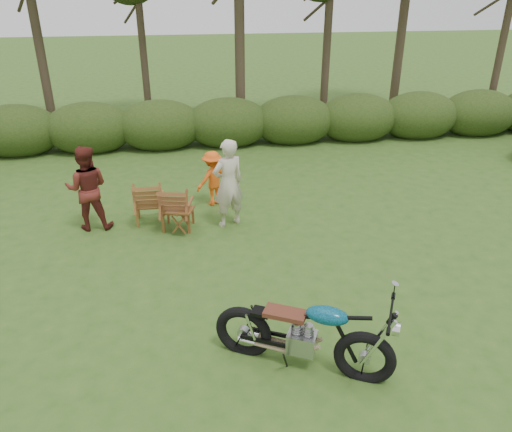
{
  "coord_description": "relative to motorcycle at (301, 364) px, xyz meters",
  "views": [
    {
      "loc": [
        -1.25,
        -5.53,
        4.62
      ],
      "look_at": [
        -0.16,
        2.05,
        0.9
      ],
      "focal_mm": 35.0,
      "sensor_mm": 36.0,
      "label": 1
    }
  ],
  "objects": [
    {
      "name": "ground",
      "position": [
        -0.06,
        0.61,
        0.0
      ],
      "size": [
        80.0,
        80.0,
        0.0
      ],
      "primitive_type": "plane",
      "color": "#2D501A",
      "rests_on": "ground"
    },
    {
      "name": "tree_line",
      "position": [
        0.44,
        10.35,
        3.81
      ],
      "size": [
        22.52,
        11.62,
        8.14
      ],
      "color": "#3C3121",
      "rests_on": "ground"
    },
    {
      "name": "motorcycle",
      "position": [
        0.0,
        0.0,
        0.0
      ],
      "size": [
        2.39,
        1.76,
        1.28
      ],
      "primitive_type": null,
      "rotation": [
        0.0,
        0.0,
        -0.46
      ],
      "color": "#0C81A8",
      "rests_on": "ground"
    },
    {
      "name": "lawn_chair_right",
      "position": [
        -1.57,
        4.19,
        0.0
      ],
      "size": [
        0.77,
        0.77,
        0.94
      ],
      "primitive_type": null,
      "rotation": [
        0.0,
        0.0,
        2.93
      ],
      "color": "brown",
      "rests_on": "ground"
    },
    {
      "name": "lawn_chair_left",
      "position": [
        -2.14,
        4.55,
        0.0
      ],
      "size": [
        0.64,
        0.64,
        0.93
      ],
      "primitive_type": null,
      "rotation": [
        0.0,
        0.0,
        3.14
      ],
      "color": "brown",
      "rests_on": "ground"
    },
    {
      "name": "side_table",
      "position": [
        -1.51,
        3.96,
        0.26
      ],
      "size": [
        0.61,
        0.55,
        0.52
      ],
      "primitive_type": null,
      "rotation": [
        0.0,
        0.0,
        -0.3
      ],
      "color": "#592F16",
      "rests_on": "ground"
    },
    {
      "name": "cup",
      "position": [
        -1.49,
        3.99,
        0.56
      ],
      "size": [
        0.13,
        0.13,
        0.09
      ],
      "primitive_type": "imported",
      "rotation": [
        0.0,
        0.0,
        0.21
      ],
      "color": "beige",
      "rests_on": "side_table"
    },
    {
      "name": "adult_a",
      "position": [
        -0.55,
        4.19,
        0.0
      ],
      "size": [
        0.78,
        0.66,
        1.81
      ],
      "primitive_type": "imported",
      "rotation": [
        0.0,
        0.0,
        3.54
      ],
      "color": "beige",
      "rests_on": "ground"
    },
    {
      "name": "adult_b",
      "position": [
        -3.29,
        4.46,
        0.0
      ],
      "size": [
        0.84,
        0.65,
        1.71
      ],
      "primitive_type": "imported",
      "rotation": [
        0.0,
        0.0,
        3.14
      ],
      "color": "maroon",
      "rests_on": "ground"
    },
    {
      "name": "child",
      "position": [
        -0.8,
        5.26,
        0.0
      ],
      "size": [
        0.91,
        0.8,
        1.22
      ],
      "primitive_type": "imported",
      "rotation": [
        0.0,
        0.0,
        3.7
      ],
      "color": "#EF5916",
      "rests_on": "ground"
    }
  ]
}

